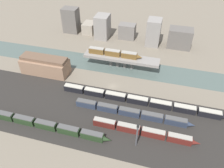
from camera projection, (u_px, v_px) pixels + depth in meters
name	position (u px, v px, depth m)	size (l,w,h in m)	color
ground_plane	(113.00, 86.00, 125.73)	(400.00, 400.00, 0.00)	#756B5B
railbed_yard	(100.00, 116.00, 107.77)	(280.00, 42.00, 0.01)	#282623
river_water	(121.00, 67.00, 141.07)	(320.00, 18.44, 0.01)	#4C5B56
bridge	(121.00, 59.00, 137.12)	(47.47, 8.72, 7.62)	gray
train_on_bridge	(115.00, 53.00, 136.00)	(34.18, 3.19, 3.81)	brown
train_yard_near	(48.00, 126.00, 100.64)	(59.19, 2.82, 3.92)	#23381E
train_yard_mid	(143.00, 131.00, 98.16)	(48.29, 2.68, 3.92)	#5B1E19
train_yard_far	(132.00, 113.00, 107.12)	(58.90, 2.94, 3.70)	#2D384C
train_yard_outer	(140.00, 101.00, 113.69)	(86.41, 3.02, 3.76)	black
warehouse_building	(45.00, 65.00, 132.99)	(28.86, 10.94, 11.14)	#937056
signal_tower	(137.00, 135.00, 90.56)	(1.00, 0.77, 13.15)	#4C4C51
city_block_far_left	(71.00, 20.00, 174.77)	(12.11, 9.32, 19.56)	#605B56
city_block_left	(89.00, 28.00, 176.63)	(8.98, 11.70, 8.49)	gray
city_block_center	(102.00, 27.00, 167.19)	(10.18, 12.44, 17.87)	gray
city_block_right	(127.00, 31.00, 168.32)	(12.47, 8.31, 11.38)	slate
city_block_far_right	(154.00, 32.00, 158.14)	(9.73, 11.55, 19.39)	gray
city_block_tall	(180.00, 38.00, 156.84)	(16.52, 10.85, 14.07)	#605B56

